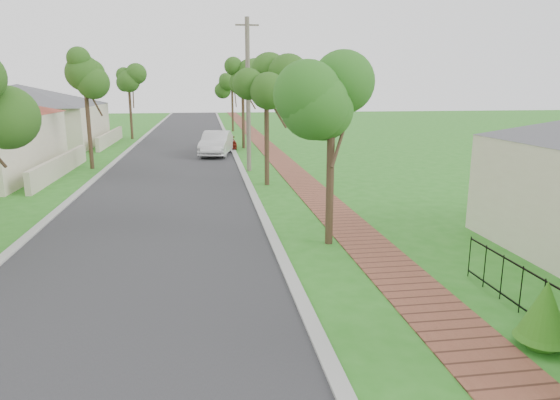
{
  "coord_description": "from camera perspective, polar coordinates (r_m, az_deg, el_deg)",
  "views": [
    {
      "loc": [
        -1.24,
        -6.5,
        4.48
      ],
      "look_at": [
        0.67,
        6.33,
        1.5
      ],
      "focal_mm": 32.0,
      "sensor_mm": 36.0,
      "label": 1
    }
  ],
  "objects": [
    {
      "name": "ground",
      "position": [
        7.99,
        2.1,
        -21.17
      ],
      "size": [
        160.0,
        160.0,
        0.0
      ],
      "primitive_type": "plane",
      "color": "#28741B",
      "rests_on": "ground"
    },
    {
      "name": "road",
      "position": [
        26.93,
        -12.11,
        3.08
      ],
      "size": [
        7.0,
        120.0,
        0.02
      ],
      "primitive_type": "cube",
      "color": "#28282B",
      "rests_on": "ground"
    },
    {
      "name": "kerb_right",
      "position": [
        26.94,
        -4.33,
        3.34
      ],
      "size": [
        0.3,
        120.0,
        0.1
      ],
      "primitive_type": "cube",
      "color": "#9E9E99",
      "rests_on": "ground"
    },
    {
      "name": "kerb_left",
      "position": [
        27.41,
        -19.75,
        2.78
      ],
      "size": [
        0.3,
        120.0,
        0.1
      ],
      "primitive_type": "cube",
      "color": "#9E9E99",
      "rests_on": "ground"
    },
    {
      "name": "sidewalk",
      "position": [
        27.25,
        1.13,
        3.48
      ],
      "size": [
        1.5,
        120.0,
        0.03
      ],
      "primitive_type": "cube",
      "color": "brown",
      "rests_on": "ground"
    },
    {
      "name": "street_trees",
      "position": [
        33.38,
        -11.57,
        12.79
      ],
      "size": [
        10.7,
        37.65,
        5.89
      ],
      "color": "#382619",
      "rests_on": "ground"
    },
    {
      "name": "far_house_grey",
      "position": [
        42.81,
        -27.5,
        8.65
      ],
      "size": [
        15.56,
        15.56,
        4.6
      ],
      "color": "beige",
      "rests_on": "ground"
    },
    {
      "name": "parked_car_red",
      "position": [
        36.78,
        -6.5,
        6.89
      ],
      "size": [
        1.89,
        3.93,
        1.3
      ],
      "primitive_type": "imported",
      "rotation": [
        0.0,
        0.0,
        0.1
      ],
      "color": "maroon",
      "rests_on": "ground"
    },
    {
      "name": "parked_car_white",
      "position": [
        33.1,
        -7.29,
        6.42
      ],
      "size": [
        2.45,
        4.94,
        1.56
      ],
      "primitive_type": "imported",
      "rotation": [
        0.0,
        0.0,
        -0.18
      ],
      "color": "silver",
      "rests_on": "ground"
    },
    {
      "name": "near_tree",
      "position": [
        13.94,
        5.94,
        10.98
      ],
      "size": [
        1.97,
        1.97,
        5.05
      ],
      "color": "#382619",
      "rests_on": "ground"
    },
    {
      "name": "utility_pole",
      "position": [
        26.6,
        -3.67,
        11.87
      ],
      "size": [
        1.2,
        0.24,
        7.87
      ],
      "color": "#6D6155",
      "rests_on": "ground"
    }
  ]
}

